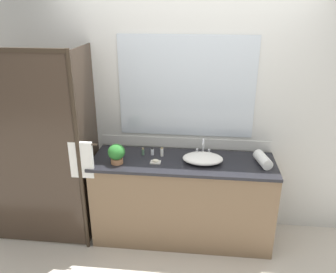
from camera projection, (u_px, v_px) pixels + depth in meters
name	position (u px, v px, depth m)	size (l,w,h in m)	color
ground_plane	(182.00, 236.00, 3.66)	(8.00, 8.00, 0.00)	beige
wall_back_with_mirror	(186.00, 111.00, 3.49)	(4.40, 0.06, 2.60)	silver
vanity_cabinet	(183.00, 199.00, 3.50)	(1.80, 0.58, 0.90)	brown
shower_enclosure	(49.00, 151.00, 3.23)	(1.20, 0.59, 2.00)	#2D2319
sink_basin	(203.00, 159.00, 3.27)	(0.39, 0.27, 0.08)	white
faucet	(203.00, 149.00, 3.43)	(0.17, 0.15, 0.18)	silver
potted_plant	(117.00, 153.00, 3.24)	(0.17, 0.17, 0.20)	#B77A51
soap_dish	(156.00, 161.00, 3.28)	(0.10, 0.07, 0.04)	silver
amenity_bottle_body_wash	(152.00, 151.00, 3.44)	(0.03, 0.03, 0.08)	silver
amenity_bottle_lotion	(143.00, 152.00, 3.44)	(0.03, 0.03, 0.07)	#4C7056
amenity_bottle_shampoo	(162.00, 152.00, 3.41)	(0.03, 0.03, 0.09)	white
rolled_towel_near_edge	(263.00, 159.00, 3.23)	(0.10, 0.10, 0.25)	white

